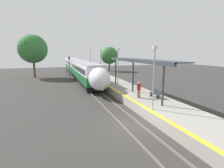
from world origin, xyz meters
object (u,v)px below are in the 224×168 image
Objects in this scene: platform_bench at (155,93)px; railway_signal at (69,66)px; lamppost_farthest at (90,61)px; lamppost_mid at (118,66)px; lamppost_near at (154,74)px; train at (78,68)px; lamppost_far at (101,63)px; person_waiting at (139,89)px.

railway_signal is at bearing 108.11° from platform_bench.
lamppost_farthest is at bearing 4.85° from railway_signal.
railway_signal is 0.93× the size of lamppost_mid.
lamppost_farthest is at bearing 96.42° from platform_bench.
platform_bench is 6.08m from lamppost_mid.
lamppost_farthest is at bearing 90.00° from lamppost_mid.
lamppost_near is at bearing -90.00° from lamppost_farthest.
train is 7.80× the size of lamppost_far.
lamppost_mid is at bearing 90.00° from lamppost_near.
lamppost_far is (-2.43, 13.27, 2.55)m from platform_bench.
person_waiting is 21.41m from railway_signal.
person_waiting reaches higher than platform_bench.
lamppost_near is at bearing -90.00° from lamppost_far.
train is 3.81m from railway_signal.
person_waiting is 0.33× the size of lamppost_far.
lamppost_farthest reaches higher than person_waiting.
train reaches higher than person_waiting.
person_waiting is at bearing -88.23° from lamppost_farthest.
person_waiting is 0.36× the size of railway_signal.
lamppost_mid reaches higher than railway_signal.
train reaches higher than platform_bench.
lamppost_near and lamppost_farthest have the same top height.
railway_signal is (-6.93, 21.20, 1.57)m from platform_bench.
lamppost_far is 8.31m from lamppost_farthest.
lamppost_far is (0.00, 16.62, 0.00)m from lamppost_near.
railway_signal is 24.98m from lamppost_near.
lamppost_mid is 8.31m from lamppost_far.
lamppost_near is 8.31m from lamppost_mid.
lamppost_mid is at bearing -90.00° from lamppost_farthest.
lamppost_farthest is (0.00, 16.62, 0.00)m from lamppost_mid.
platform_bench is 22.36m from railway_signal.
lamppost_near is at bearing -85.32° from train.
person_waiting is at bearing 80.27° from lamppost_near.
lamppost_mid reaches higher than person_waiting.
lamppost_far is (-0.65, 12.81, 2.11)m from person_waiting.
lamppost_farthest is (-2.43, 21.58, 2.55)m from platform_bench.
lamppost_near is at bearing -79.60° from railway_signal.
platform_bench is 0.31× the size of lamppost_mid.
lamppost_farthest is (-0.65, 21.13, 2.11)m from person_waiting.
lamppost_mid is (2.26, -19.24, 1.65)m from train.
train is 7.80× the size of lamppost_farthest.
person_waiting is (2.91, -23.74, -0.46)m from train.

